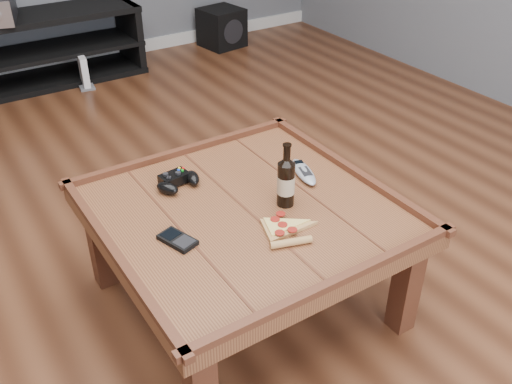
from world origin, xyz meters
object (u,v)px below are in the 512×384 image
pizza_slice (284,229)px  remote_control (304,172)px  beer_bottle (286,181)px  smartphone (178,240)px  media_console (42,50)px  coffee_table (245,222)px  game_controller (178,181)px  subwoofer (222,28)px  game_console (84,73)px

pizza_slice → remote_control: size_ratio=1.33×
beer_bottle → smartphone: 0.43m
media_console → beer_bottle: (0.14, -2.80, 0.30)m
coffee_table → smartphone: coffee_table is taller
coffee_table → game_controller: size_ratio=5.42×
coffee_table → beer_bottle: 0.21m
media_console → subwoofer: 1.49m
remote_control → game_console: remote_control is taller
beer_bottle → pizza_slice: 0.19m
coffee_table → subwoofer: bearing=61.7°
game_controller → remote_control: bearing=-30.8°
pizza_slice → remote_control: bearing=60.7°
media_console → game_console: 0.34m
media_console → beer_bottle: bearing=-87.2°
game_controller → media_console: bearing=79.3°
subwoofer → smartphone: bearing=-130.7°
smartphone → subwoofer: bearing=39.8°
beer_bottle → subwoofer: size_ratio=0.68×
coffee_table → remote_control: size_ratio=4.81×
coffee_table → subwoofer: (1.49, 2.77, -0.23)m
beer_bottle → remote_control: beer_bottle is taller
smartphone → game_console: 2.62m
game_controller → subwoofer: game_controller is taller
beer_bottle → remote_control: (0.18, 0.12, -0.08)m
game_controller → remote_control: 0.49m
pizza_slice → media_console: bearing=108.6°
media_console → beer_bottle: beer_bottle is taller
coffee_table → game_controller: bearing=116.8°
game_controller → remote_control: (0.45, -0.19, -0.01)m
remote_control → media_console: bearing=113.2°
coffee_table → smartphone: bearing=-171.6°
media_console → subwoofer: (1.49, 0.02, -0.09)m
beer_bottle → game_controller: bearing=130.6°
coffee_table → smartphone: (-0.29, -0.04, 0.07)m
game_controller → pizza_slice: bearing=-76.7°
subwoofer → pizza_slice: bearing=-124.6°
remote_control → subwoofer: size_ratio=0.60×
media_console → game_console: (0.20, -0.24, -0.14)m
game_controller → beer_bottle: bearing=-57.0°
coffee_table → pizza_slice: (0.04, -0.18, 0.07)m
game_console → beer_bottle: bearing=-82.8°
media_console → remote_control: media_console is taller
beer_bottle → game_console: 2.60m
game_controller → smartphone: size_ratio=1.31×
smartphone → remote_control: bearing=-7.1°
media_console → remote_control: 2.70m
media_console → remote_control: (0.31, -2.68, 0.22)m
coffee_table → remote_control: remote_control is taller
beer_bottle → pizza_slice: size_ratio=0.85×
game_controller → game_console: game_controller is taller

